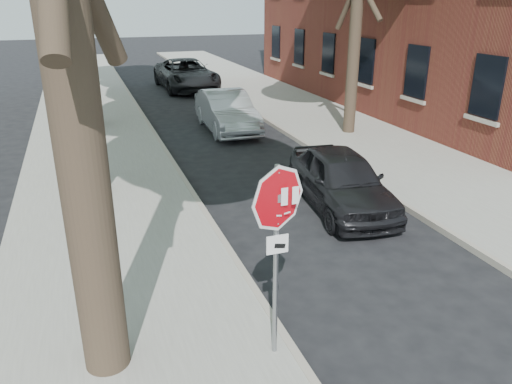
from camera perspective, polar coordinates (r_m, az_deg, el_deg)
ground at (r=7.27m, az=7.48°, el=-17.09°), size 120.00×120.00×0.00m
sidewalk_left at (r=17.59m, az=-18.09°, el=5.65°), size 4.00×55.00×0.12m
sidewalk_right at (r=19.64m, az=7.63°, el=8.08°), size 4.00×55.00×0.12m
curb_left at (r=17.74m, az=-11.46°, el=6.43°), size 0.12×55.00×0.13m
curb_right at (r=18.82m, az=1.99°, el=7.69°), size 0.12×55.00×0.13m
stop_sign at (r=5.97m, az=2.44°, el=-3.99°), size 0.76×0.34×2.61m
car_a at (r=11.41m, az=9.72°, el=1.38°), size 2.01×4.06×1.33m
car_b at (r=18.11m, az=-3.39°, el=9.20°), size 1.61×4.32×1.41m
car_d at (r=26.87m, az=-7.98°, el=13.16°), size 2.70×5.64×1.55m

